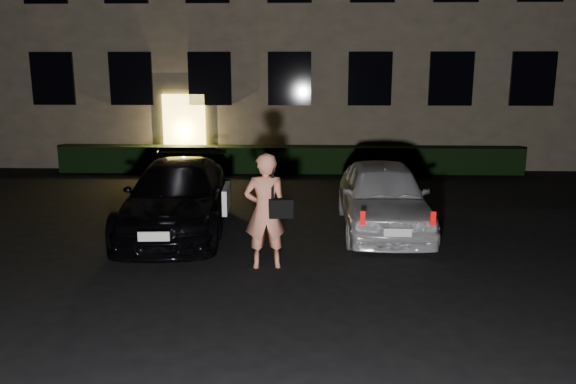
{
  "coord_description": "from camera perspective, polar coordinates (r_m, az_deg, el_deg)",
  "views": [
    {
      "loc": [
        0.56,
        -7.6,
        3.28
      ],
      "look_at": [
        0.24,
        2.0,
        1.19
      ],
      "focal_mm": 35.0,
      "sensor_mm": 36.0,
      "label": 1
    }
  ],
  "objects": [
    {
      "name": "man",
      "position": [
        9.36,
        -2.26,
        -1.92
      ],
      "size": [
        0.86,
        0.57,
        1.96
      ],
      "rotation": [
        0.0,
        0.0,
        3.29
      ],
      "color": "#E68667",
      "rests_on": "ground"
    },
    {
      "name": "hatch",
      "position": [
        11.8,
        9.6,
        -0.41
      ],
      "size": [
        1.73,
        4.25,
        1.45
      ],
      "rotation": [
        0.0,
        0.0,
        -0.0
      ],
      "color": "silver",
      "rests_on": "ground"
    },
    {
      "name": "sedan",
      "position": [
        11.84,
        -11.09,
        -0.49
      ],
      "size": [
        2.35,
        5.07,
        1.42
      ],
      "rotation": [
        0.0,
        0.0,
        0.07
      ],
      "color": "black",
      "rests_on": "ground"
    },
    {
      "name": "ground",
      "position": [
        8.3,
        -2.18,
        -11.0
      ],
      "size": [
        80.0,
        80.0,
        0.0
      ],
      "primitive_type": "plane",
      "color": "black",
      "rests_on": "ground"
    },
    {
      "name": "hedge",
      "position": [
        18.34,
        0.11,
        3.33
      ],
      "size": [
        15.0,
        0.7,
        0.85
      ],
      "primitive_type": "cube",
      "color": "black",
      "rests_on": "ground"
    }
  ]
}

